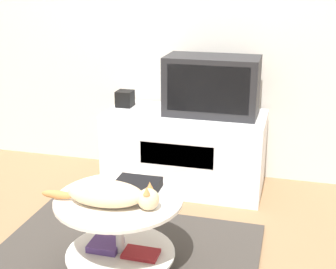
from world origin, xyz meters
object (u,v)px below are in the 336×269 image
at_px(tv, 212,86).
at_px(speaker, 125,99).
at_px(cat, 108,194).
at_px(dvd_box, 137,186).

height_order(tv, speaker, tv).
relative_size(tv, cat, 1.07).
distance_m(speaker, cat, 1.36).
xyz_separation_m(tv, cat, (-0.27, -1.26, -0.27)).
bearing_deg(cat, speaker, 104.12).
distance_m(tv, cat, 1.32).
xyz_separation_m(speaker, dvd_box, (0.47, -1.12, -0.16)).
bearing_deg(dvd_box, cat, -113.34).
relative_size(tv, speaker, 5.44).
height_order(speaker, cat, speaker).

